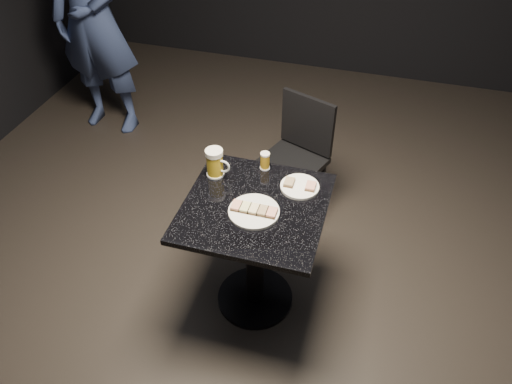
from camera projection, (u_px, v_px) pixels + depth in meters
The scene contains 10 objects.
floor at pixel (255, 298), 2.95m from camera, with size 6.00×6.00×0.00m, color black.
plate_large at pixel (254, 212), 2.41m from camera, with size 0.25×0.25×0.01m, color white.
plate_small at pixel (300, 187), 2.55m from camera, with size 0.20×0.20×0.01m, color white.
patron at pixel (93, 18), 3.76m from camera, with size 0.68×0.45×1.87m, color navy.
table at pixel (255, 239), 2.62m from camera, with size 0.70×0.70×0.75m.
beer_mug at pixel (215, 163), 2.59m from camera, with size 0.14×0.09×0.16m.
beer_tumbler at pixel (265, 161), 2.65m from camera, with size 0.06×0.06×0.10m.
chair at pixel (296, 153), 3.20m from camera, with size 0.49×0.49×0.86m.
canapes_on_plate_large at pixel (254, 209), 2.40m from camera, with size 0.23×0.07×0.02m.
canapes_on_plate_small at pixel (300, 184), 2.54m from camera, with size 0.16×0.07×0.02m.
Camera 1 is at (0.51, -1.74, 2.42)m, focal length 35.00 mm.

